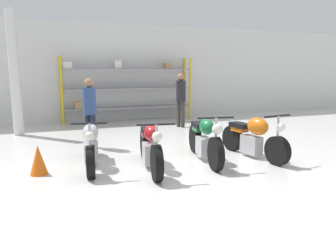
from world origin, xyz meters
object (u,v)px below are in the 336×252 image
Objects in this scene: shelving_rack at (127,87)px; motorcycle_orange at (253,137)px; motorcycle_green at (205,140)px; traffic_cone at (38,160)px; motorcycle_silver at (91,144)px; person_browsing at (90,107)px; motorcycle_red at (150,147)px; person_near_rack at (181,96)px.

shelving_rack is 6.33m from motorcycle_orange.
motorcycle_green is 3.30m from traffic_cone.
motorcycle_green is 1.13m from motorcycle_orange.
shelving_rack reaches higher than motorcycle_silver.
person_browsing is 3.10× the size of traffic_cone.
motorcycle_orange is 4.42m from traffic_cone.
motorcycle_red is at bearing 72.54° from person_browsing.
shelving_rack is 4.34m from person_browsing.
traffic_cone is (-1.18, -1.86, -0.73)m from person_browsing.
shelving_rack is 6.61m from traffic_cone.
motorcycle_silver is at bearing -91.60° from motorcycle_green.
person_browsing reaches higher than motorcycle_orange.
motorcycle_green is at bearing 96.92° from person_browsing.
motorcycle_orange is (1.37, -6.13, -0.81)m from shelving_rack.
motorcycle_silver is 1.20m from motorcycle_red.
traffic_cone is at bearing -68.47° from motorcycle_silver.
shelving_rack is at bearing -85.29° from person_near_rack.
person_browsing is at bearing 1.09° from person_near_rack.
motorcycle_red is (-0.99, -6.14, -0.84)m from shelving_rack.
motorcycle_orange is (2.37, 0.01, 0.03)m from motorcycle_red.
traffic_cone is at bearing 19.08° from person_browsing.
person_browsing is at bearing -132.78° from motorcycle_orange.
shelving_rack is 2.31× the size of motorcycle_silver.
motorcycle_orange is at bearing 92.21° from motorcycle_green.
shelving_rack reaches higher than person_near_rack.
shelving_rack is 2.72× the size of person_near_rack.
person_browsing reaches higher than traffic_cone.
traffic_cone is (-3.29, 0.21, -0.18)m from motorcycle_green.
person_near_rack reaches higher than person_browsing.
motorcycle_orange is 1.17× the size of person_browsing.
person_browsing is (-0.85, 2.22, 0.58)m from motorcycle_red.
motorcycle_silver is 1.01× the size of motorcycle_green.
person_near_rack is (3.41, 3.57, 0.62)m from motorcycle_silver.
motorcycle_green is 3.00m from person_browsing.
motorcycle_orange is 3.94m from person_browsing.
motorcycle_silver is at bearing 13.27° from traffic_cone.
motorcycle_green is at bearing 87.40° from motorcycle_silver.
motorcycle_silver is 1.24× the size of person_browsing.
person_browsing is (0.20, 1.63, 0.57)m from motorcycle_silver.
shelving_rack reaches higher than motorcycle_red.
motorcycle_orange is at bearing 98.78° from motorcycle_red.
motorcycle_green is at bearing -3.62° from traffic_cone.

